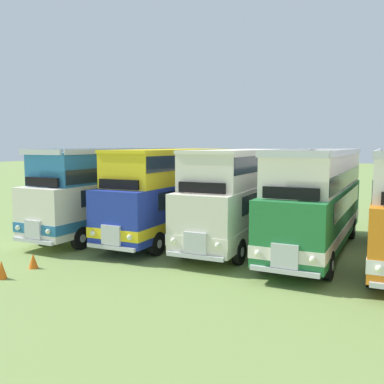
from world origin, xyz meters
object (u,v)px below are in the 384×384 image
object	(u,v)px
bus_second_in_row	(174,189)
bus_fourth_in_row	(317,199)
bus_first_in_row	(111,189)
cone_far_end	(33,261)
cone_near_end	(2,270)
bus_third_in_row	(239,192)

from	to	relation	value
bus_second_in_row	bus_fourth_in_row	size ratio (longest dim) A/B	0.96
bus_first_in_row	cone_far_end	size ratio (longest dim) A/B	18.50
cone_near_end	cone_far_end	bearing A→B (deg)	89.11
bus_fourth_in_row	cone_near_end	bearing A→B (deg)	-137.25
bus_first_in_row	bus_fourth_in_row	bearing A→B (deg)	1.97
bus_second_in_row	bus_fourth_in_row	bearing A→B (deg)	-0.90
bus_fourth_in_row	cone_far_end	distance (m)	12.05
bus_first_in_row	cone_far_end	bearing A→B (deg)	-79.11
bus_first_in_row	cone_near_end	size ratio (longest dim) A/B	16.12
cone_far_end	bus_third_in_row	bearing A→B (deg)	51.21
bus_third_in_row	cone_near_end	size ratio (longest dim) A/B	15.09
cone_far_end	bus_first_in_row	bearing A→B (deg)	100.89
bus_fourth_in_row	cone_near_end	world-z (taller)	bus_fourth_in_row
bus_third_in_row	bus_fourth_in_row	xyz separation A→B (m)	(3.58, 0.02, -0.11)
bus_third_in_row	cone_near_end	xyz separation A→B (m)	(-5.84, -8.68, -2.14)
bus_first_in_row	bus_fourth_in_row	world-z (taller)	same
bus_fourth_in_row	bus_second_in_row	bearing A→B (deg)	179.10
bus_second_in_row	bus_fourth_in_row	world-z (taller)	bus_fourth_in_row
cone_near_end	bus_second_in_row	bearing A→B (deg)	75.58
bus_first_in_row	bus_third_in_row	bearing A→B (deg)	2.79
bus_second_in_row	bus_third_in_row	distance (m)	3.57
bus_second_in_row	cone_near_end	size ratio (longest dim) A/B	16.05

